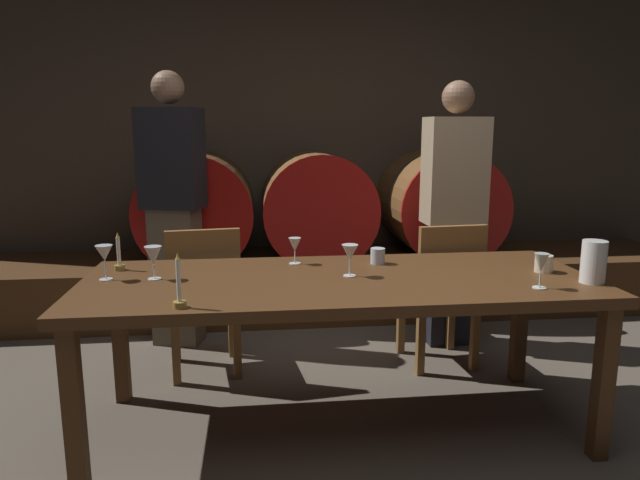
# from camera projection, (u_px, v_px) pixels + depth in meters

# --- Properties ---
(ground_plane) EXTENTS (8.38, 8.38, 0.00)m
(ground_plane) POSITION_uv_depth(u_px,v_px,m) (371.00, 460.00, 2.50)
(ground_plane) COLOR brown
(back_wall) EXTENTS (6.45, 0.24, 2.81)m
(back_wall) POSITION_uv_depth(u_px,v_px,m) (310.00, 130.00, 4.84)
(back_wall) COLOR #473A2D
(back_wall) RESTS_ON ground
(barrel_shelf) EXTENTS (5.80, 0.90, 0.43)m
(barrel_shelf) POSITION_uv_depth(u_px,v_px,m) (318.00, 283.00, 4.53)
(barrel_shelf) COLOR #4C2D16
(barrel_shelf) RESTS_ON ground
(wine_barrel_left) EXTENTS (0.82, 0.96, 0.82)m
(wine_barrel_left) POSITION_uv_depth(u_px,v_px,m) (199.00, 207.00, 4.31)
(wine_barrel_left) COLOR #513319
(wine_barrel_left) RESTS_ON barrel_shelf
(wine_barrel_center) EXTENTS (0.82, 0.96, 0.82)m
(wine_barrel_center) POSITION_uv_depth(u_px,v_px,m) (315.00, 206.00, 4.41)
(wine_barrel_center) COLOR brown
(wine_barrel_center) RESTS_ON barrel_shelf
(wine_barrel_right) EXTENTS (0.82, 0.96, 0.82)m
(wine_barrel_right) POSITION_uv_depth(u_px,v_px,m) (437.00, 204.00, 4.52)
(wine_barrel_right) COLOR brown
(wine_barrel_right) RESTS_ON barrel_shelf
(dining_table) EXTENTS (2.34, 0.91, 0.74)m
(dining_table) POSITION_uv_depth(u_px,v_px,m) (339.00, 292.00, 2.65)
(dining_table) COLOR #4C2D16
(dining_table) RESTS_ON ground
(chair_left) EXTENTS (0.45, 0.45, 0.88)m
(chair_left) POSITION_uv_depth(u_px,v_px,m) (204.00, 294.00, 3.27)
(chair_left) COLOR brown
(chair_left) RESTS_ON ground
(chair_right) EXTENTS (0.43, 0.43, 0.88)m
(chair_right) POSITION_uv_depth(u_px,v_px,m) (443.00, 288.00, 3.39)
(chair_right) COLOR brown
(chair_right) RESTS_ON ground
(guest_left) EXTENTS (0.43, 0.33, 1.77)m
(guest_left) POSITION_uv_depth(u_px,v_px,m) (174.00, 208.00, 3.70)
(guest_left) COLOR brown
(guest_left) RESTS_ON ground
(guest_right) EXTENTS (0.38, 0.25, 1.71)m
(guest_right) POSITION_uv_depth(u_px,v_px,m) (453.00, 213.00, 3.71)
(guest_right) COLOR black
(guest_right) RESTS_ON ground
(candle_left) EXTENTS (0.05, 0.05, 0.19)m
(candle_left) POSITION_uv_depth(u_px,v_px,m) (119.00, 260.00, 2.76)
(candle_left) COLOR olive
(candle_left) RESTS_ON dining_table
(candle_right) EXTENTS (0.05, 0.05, 0.22)m
(candle_right) POSITION_uv_depth(u_px,v_px,m) (179.00, 292.00, 2.18)
(candle_right) COLOR olive
(candle_right) RESTS_ON dining_table
(pitcher) EXTENTS (0.11, 0.11, 0.19)m
(pitcher) POSITION_uv_depth(u_px,v_px,m) (594.00, 262.00, 2.53)
(pitcher) COLOR white
(pitcher) RESTS_ON dining_table
(wine_glass_far_left) EXTENTS (0.08, 0.08, 0.16)m
(wine_glass_far_left) POSITION_uv_depth(u_px,v_px,m) (104.00, 254.00, 2.57)
(wine_glass_far_left) COLOR white
(wine_glass_far_left) RESTS_ON dining_table
(wine_glass_left) EXTENTS (0.08, 0.08, 0.15)m
(wine_glass_left) POSITION_uv_depth(u_px,v_px,m) (153.00, 256.00, 2.59)
(wine_glass_left) COLOR white
(wine_glass_left) RESTS_ON dining_table
(wine_glass_center) EXTENTS (0.06, 0.06, 0.13)m
(wine_glass_center) POSITION_uv_depth(u_px,v_px,m) (295.00, 246.00, 2.88)
(wine_glass_center) COLOR white
(wine_glass_center) RESTS_ON dining_table
(wine_glass_right) EXTENTS (0.08, 0.08, 0.15)m
(wine_glass_right) POSITION_uv_depth(u_px,v_px,m) (350.00, 253.00, 2.64)
(wine_glass_right) COLOR white
(wine_glass_right) RESTS_ON dining_table
(wine_glass_far_right) EXTENTS (0.06, 0.06, 0.15)m
(wine_glass_far_right) POSITION_uv_depth(u_px,v_px,m) (541.00, 264.00, 2.44)
(wine_glass_far_right) COLOR silver
(wine_glass_far_right) RESTS_ON dining_table
(cup_left) EXTENTS (0.07, 0.07, 0.08)m
(cup_left) POSITION_uv_depth(u_px,v_px,m) (378.00, 256.00, 2.90)
(cup_left) COLOR silver
(cup_left) RESTS_ON dining_table
(cup_right) EXTENTS (0.08, 0.08, 0.08)m
(cup_right) POSITION_uv_depth(u_px,v_px,m) (544.00, 264.00, 2.73)
(cup_right) COLOR beige
(cup_right) RESTS_ON dining_table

